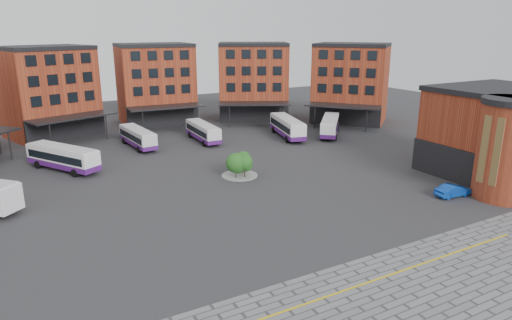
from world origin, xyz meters
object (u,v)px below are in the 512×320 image
bus_e (287,127)px  bus_f (330,125)px  bus_c (138,137)px  bus_d (203,132)px  blue_car (453,190)px  bus_b (63,157)px  tree_island (240,163)px

bus_e → bus_f: bus_e is taller
bus_c → bus_e: bus_e is taller
bus_c → bus_d: 10.14m
bus_e → blue_car: bus_e is taller
bus_b → bus_f: (41.57, -0.68, -0.05)m
tree_island → bus_f: tree_island is taller
bus_c → bus_f: (30.23, -7.67, 0.10)m
bus_c → bus_d: size_ratio=1.01×
tree_island → bus_b: 22.64m
bus_f → bus_d: bearing=-156.3°
tree_island → bus_e: bus_e is taller
blue_car → bus_f: bearing=-6.9°
bus_c → bus_e: (23.23, -5.41, 0.19)m
tree_island → bus_d: tree_island is taller
bus_c → bus_e: 23.85m
blue_car → bus_b: bearing=54.7°
bus_d → bus_f: 21.18m
bus_f → blue_car: 30.19m
tree_island → blue_car: tree_island is taller
tree_island → bus_b: bearing=144.1°
bus_d → bus_e: bearing=-15.8°
bus_e → bus_f: 7.36m
bus_e → bus_f: bearing=-3.6°
bus_d → bus_e: (13.17, -4.18, 0.19)m
bus_e → blue_car: 31.78m
blue_car → bus_c: bearing=38.0°
tree_island → bus_f: size_ratio=0.46×
tree_island → bus_f: (23.23, 12.59, -0.07)m
bus_d → blue_car: 38.50m
bus_b → blue_car: bearing=-71.5°
bus_c → blue_car: size_ratio=2.49×
bus_b → tree_island: bearing=-66.8°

